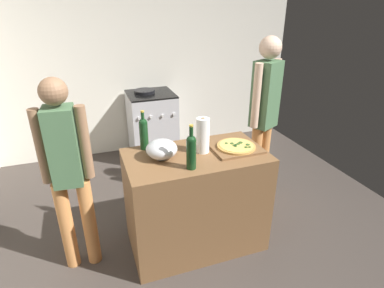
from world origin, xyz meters
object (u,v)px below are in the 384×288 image
(mixing_bowl, at_px, (162,149))
(stove, at_px, (152,125))
(pizza, at_px, (236,146))
(paper_towel_roll, at_px, (203,135))
(person_in_red, at_px, (264,111))
(wine_bottle_amber, at_px, (191,150))
(person_in_stripes, at_px, (68,169))
(wine_bottle_dark, at_px, (144,132))

(mixing_bowl, bearing_deg, stove, 80.09)
(pizza, distance_m, paper_towel_roll, 0.31)
(paper_towel_roll, bearing_deg, person_in_red, 26.61)
(wine_bottle_amber, relative_size, stove, 0.36)
(pizza, distance_m, person_in_red, 0.72)
(mixing_bowl, relative_size, person_in_red, 0.14)
(mixing_bowl, height_order, wine_bottle_amber, wine_bottle_amber)
(wine_bottle_amber, distance_m, person_in_red, 1.19)
(pizza, height_order, person_in_stripes, person_in_stripes)
(wine_bottle_dark, xyz_separation_m, person_in_stripes, (-0.61, -0.16, -0.15))
(paper_towel_roll, height_order, wine_bottle_amber, wine_bottle_amber)
(pizza, bearing_deg, mixing_bowl, 174.92)
(person_in_stripes, bearing_deg, mixing_bowl, -4.34)
(mixing_bowl, distance_m, person_in_red, 1.24)
(paper_towel_roll, relative_size, wine_bottle_dark, 0.88)
(person_in_red, bearing_deg, paper_towel_roll, -153.39)
(stove, xyz_separation_m, person_in_red, (0.85, -1.43, 0.56))
(mixing_bowl, xyz_separation_m, stove, (0.32, 1.84, -0.51))
(wine_bottle_dark, height_order, person_in_stripes, person_in_stripes)
(wine_bottle_amber, bearing_deg, person_in_stripes, 161.63)
(stove, distance_m, person_in_red, 1.75)
(paper_towel_roll, bearing_deg, stove, 90.77)
(mixing_bowl, height_order, wine_bottle_dark, wine_bottle_dark)
(paper_towel_roll, xyz_separation_m, wine_bottle_dark, (-0.44, 0.22, 0.00))
(pizza, relative_size, person_in_stripes, 0.20)
(person_in_stripes, bearing_deg, person_in_red, 10.78)
(wine_bottle_amber, xyz_separation_m, stove, (0.16, 2.07, -0.58))
(stove, xyz_separation_m, person_in_stripes, (-1.03, -1.78, 0.44))
(person_in_red, bearing_deg, wine_bottle_dark, -171.25)
(pizza, relative_size, wine_bottle_amber, 0.93)
(wine_bottle_amber, relative_size, person_in_stripes, 0.22)
(pizza, xyz_separation_m, wine_bottle_dark, (-0.72, 0.27, 0.12))
(pizza, distance_m, wine_bottle_amber, 0.51)
(mixing_bowl, height_order, person_in_red, person_in_red)
(wine_bottle_dark, relative_size, wine_bottle_amber, 0.97)
(wine_bottle_dark, xyz_separation_m, stove, (0.41, 1.62, -0.58))
(stove, height_order, person_in_red, person_in_red)
(person_in_stripes, xyz_separation_m, person_in_red, (1.87, 0.36, 0.12))
(wine_bottle_amber, distance_m, person_in_stripes, 0.93)
(paper_towel_roll, distance_m, wine_bottle_amber, 0.30)
(paper_towel_roll, relative_size, person_in_stripes, 0.19)
(mixing_bowl, xyz_separation_m, wine_bottle_amber, (0.16, -0.24, 0.07))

